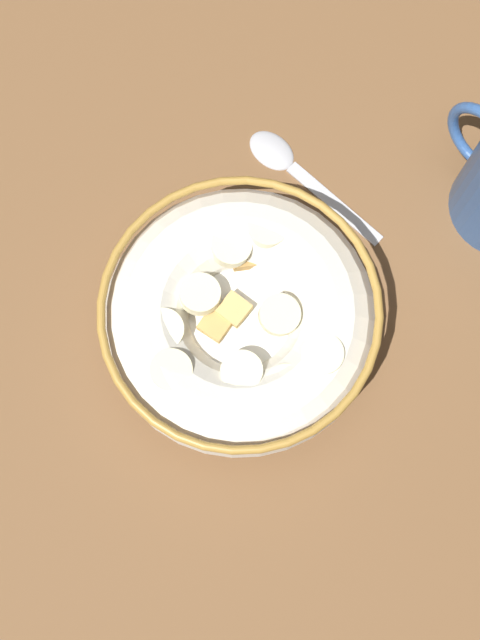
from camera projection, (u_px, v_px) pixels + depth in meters
ground_plane at (240, 333)px, 60.76cm from camera, size 97.66×97.66×2.00cm
cereal_bowl at (240, 319)px, 56.53cm from camera, size 19.28×19.28×6.35cm
spoon at (289, 163)px, 62.59cm from camera, size 13.19×3.04×0.80cm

